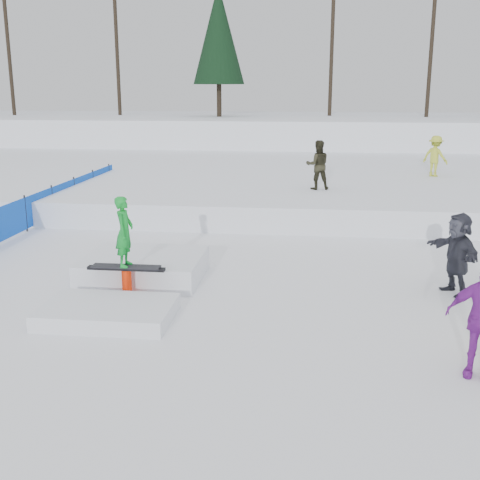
# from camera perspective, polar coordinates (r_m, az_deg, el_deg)

# --- Properties ---
(ground) EXTENTS (120.00, 120.00, 0.00)m
(ground) POSITION_cam_1_polar(r_m,az_deg,el_deg) (11.10, -3.83, -7.98)
(ground) COLOR white
(snow_berm) EXTENTS (60.00, 14.00, 2.40)m
(snow_berm) POSITION_cam_1_polar(r_m,az_deg,el_deg) (40.25, 4.09, 9.95)
(snow_berm) COLOR white
(snow_berm) RESTS_ON ground
(snow_midrise) EXTENTS (50.00, 18.00, 0.80)m
(snow_midrise) POSITION_cam_1_polar(r_m,az_deg,el_deg) (26.43, 2.54, 5.99)
(snow_midrise) COLOR white
(snow_midrise) RESTS_ON ground
(safety_fence) EXTENTS (0.05, 16.00, 1.10)m
(safety_fence) POSITION_cam_1_polar(r_m,az_deg,el_deg) (19.06, -19.66, 2.39)
(safety_fence) COLOR blue
(safety_fence) RESTS_ON ground
(treeline) EXTENTS (40.24, 4.22, 10.50)m
(treeline) POSITION_cam_1_polar(r_m,az_deg,el_deg) (38.73, 13.81, 18.68)
(treeline) COLOR black
(treeline) RESTS_ON snow_berm
(walker_olive) EXTENTS (0.91, 0.77, 1.67)m
(walker_olive) POSITION_cam_1_polar(r_m,az_deg,el_deg) (20.80, 7.38, 7.07)
(walker_olive) COLOR black
(walker_olive) RESTS_ON snow_midrise
(walker_ygreen) EXTENTS (1.17, 1.10, 1.59)m
(walker_ygreen) POSITION_cam_1_polar(r_m,az_deg,el_deg) (24.91, 18.02, 7.57)
(walker_ygreen) COLOR gold
(walker_ygreen) RESTS_ON snow_midrise
(spectator_dark) EXTENTS (1.08, 1.68, 1.73)m
(spectator_dark) POSITION_cam_1_polar(r_m,az_deg,el_deg) (13.21, 19.89, -1.22)
(spectator_dark) COLOR #2E2F3A
(spectator_dark) RESTS_ON ground
(jib_rail_feature) EXTENTS (2.60, 4.40, 2.11)m
(jib_rail_feature) POSITION_cam_1_polar(r_m,az_deg,el_deg) (13.04, -9.92, -3.32)
(jib_rail_feature) COLOR white
(jib_rail_feature) RESTS_ON ground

